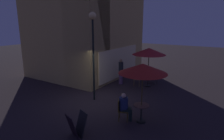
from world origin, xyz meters
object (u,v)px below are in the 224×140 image
Objects in this scene: cafe_chair_2 at (135,78)px; cafe_chair_1 at (154,75)px; cafe_chair_0 at (121,108)px; cafe_table_1 at (148,79)px; patio_umbrella_0 at (143,69)px; street_lamp_near_corner at (93,36)px; patron_seated_0 at (125,105)px; patio_umbrella_1 at (149,52)px; patron_standing_1 at (121,72)px; cafe_table_0 at (141,110)px; menu_sandwich_board at (77,125)px.

cafe_chair_1 is at bearing 29.82° from cafe_chair_2.
cafe_table_1 is at bearing 75.04° from cafe_chair_0.
street_lamp_near_corner is at bearing 73.89° from patio_umbrella_0.
patio_umbrella_0 reaches higher than cafe_chair_0.
patron_seated_0 is (-5.67, -0.77, 0.13)m from cafe_chair_1.
patio_umbrella_1 is 2.06× the size of patron_seated_0.
patio_umbrella_1 is 2.30m from patron_standing_1.
cafe_table_1 is 0.29× the size of patio_umbrella_0.
cafe_chair_0 is 0.20m from patron_seated_0.
cafe_table_1 is 1.85m from patron_standing_1.
patron_seated_0 is (-0.28, 0.63, 0.18)m from cafe_table_0.
menu_sandwich_board is 7.63m from cafe_chair_1.
menu_sandwich_board reaches higher than cafe_table_1.
patio_umbrella_0 is 2.04× the size of patron_seated_0.
patron_standing_1 reaches higher than cafe_table_1.
menu_sandwich_board is at bearing -135.71° from cafe_chair_0.
cafe_chair_2 is at bearing 28.27° from patio_umbrella_0.
street_lamp_near_corner is 4.04m from patron_standing_1.
cafe_chair_2 is at bearing 28.54° from menu_sandwich_board.
cafe_table_1 is 0.77× the size of cafe_chair_0.
cafe_chair_1 is at bearing 20.97° from menu_sandwich_board.
patron_standing_1 reaches higher than cafe_chair_1.
patron_seated_0 is at bearing 16.65° from cafe_chair_1.
cafe_chair_2 is (4.23, 2.27, 0.03)m from cafe_table_0.
street_lamp_near_corner is at bearing 48.87° from menu_sandwich_board.
cafe_chair_0 is (-0.34, 0.76, -1.72)m from patio_umbrella_0.
cafe_table_1 is 5.12m from patio_umbrella_0.
patio_umbrella_1 reaches higher than cafe_chair_2.
cafe_table_1 is at bearing -0.00° from cafe_chair_2.
cafe_chair_2 is 1.06m from patron_standing_1.
cafe_chair_2 is (-1.16, 0.88, -0.02)m from cafe_chair_1.
patio_umbrella_1 is (-0.00, 0.00, 1.80)m from cafe_table_1.
cafe_table_0 is 0.30× the size of patio_umbrella_0.
street_lamp_near_corner is at bearing 95.84° from patron_standing_1.
cafe_chair_0 is at bearing -171.08° from cafe_table_1.
cafe_chair_2 is at bearing -14.20° from street_lamp_near_corner.
patio_umbrella_0 is at bearing 0.00° from cafe_chair_0.
menu_sandwich_board is at bearing 7.99° from cafe_chair_1.
cafe_chair_2 is (-0.32, 0.74, 0.06)m from cafe_table_1.
cafe_chair_1 reaches higher than cafe_table_0.
patron_seated_0 is at bearing 113.88° from patio_umbrella_0.
menu_sandwich_board is 6.51m from cafe_chair_2.
cafe_chair_0 reaches higher than cafe_table_0.
street_lamp_near_corner is 1.81× the size of patio_umbrella_1.
cafe_table_1 is at bearing 18.60° from cafe_table_0.
menu_sandwich_board is at bearing 108.58° from patron_standing_1.
patio_umbrella_1 is at bearing 75.04° from cafe_chair_0.
cafe_chair_0 is (-1.24, -2.35, -2.82)m from street_lamp_near_corner.
patio_umbrella_0 is at bearing 23.47° from cafe_chair_1.
cafe_table_0 is 0.44× the size of patron_standing_1.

